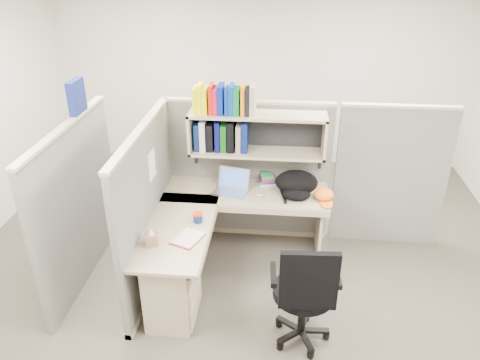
# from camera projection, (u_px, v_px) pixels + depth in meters

# --- Properties ---
(ground) EXTENTS (6.00, 6.00, 0.00)m
(ground) POSITION_uv_depth(u_px,v_px,m) (241.00, 280.00, 4.79)
(ground) COLOR #322F27
(ground) RESTS_ON ground
(room_shell) EXTENTS (6.00, 6.00, 6.00)m
(room_shell) POSITION_uv_depth(u_px,v_px,m) (241.00, 133.00, 4.05)
(room_shell) COLOR beige
(room_shell) RESTS_ON ground
(cubicle) EXTENTS (3.79, 1.84, 1.95)m
(cubicle) POSITION_uv_depth(u_px,v_px,m) (210.00, 180.00, 4.81)
(cubicle) COLOR #5C5D58
(cubicle) RESTS_ON ground
(desk) EXTENTS (1.74, 1.75, 0.73)m
(desk) POSITION_uv_depth(u_px,v_px,m) (195.00, 260.00, 4.38)
(desk) COLOR gray
(desk) RESTS_ON ground
(laptop) EXTENTS (0.42, 0.42, 0.25)m
(laptop) POSITION_uv_depth(u_px,v_px,m) (230.00, 183.00, 4.88)
(laptop) COLOR #B1B1B5
(laptop) RESTS_ON desk
(backpack) EXTENTS (0.47, 0.38, 0.26)m
(backpack) POSITION_uv_depth(u_px,v_px,m) (297.00, 185.00, 4.82)
(backpack) COLOR black
(backpack) RESTS_ON desk
(orange_cap) EXTENTS (0.25, 0.27, 0.11)m
(orange_cap) POSITION_uv_depth(u_px,v_px,m) (324.00, 194.00, 4.79)
(orange_cap) COLOR orange
(orange_cap) RESTS_ON desk
(snack_canister) EXTENTS (0.09, 0.09, 0.09)m
(snack_canister) POSITION_uv_depth(u_px,v_px,m) (198.00, 217.00, 4.41)
(snack_canister) COLOR navy
(snack_canister) RESTS_ON desk
(tissue_box) EXTENTS (0.14, 0.14, 0.17)m
(tissue_box) POSITION_uv_depth(u_px,v_px,m) (151.00, 236.00, 4.07)
(tissue_box) COLOR #9B7658
(tissue_box) RESTS_ON desk
(mouse) EXTENTS (0.09, 0.06, 0.03)m
(mouse) POSITION_uv_depth(u_px,v_px,m) (260.00, 195.00, 4.86)
(mouse) COLOR #93ACD1
(mouse) RESTS_ON desk
(paper_cup) EXTENTS (0.09, 0.09, 0.10)m
(paper_cup) POSITION_uv_depth(u_px,v_px,m) (242.00, 181.00, 5.08)
(paper_cup) COLOR white
(paper_cup) RESTS_ON desk
(book_stack) EXTENTS (0.20, 0.25, 0.10)m
(book_stack) POSITION_uv_depth(u_px,v_px,m) (267.00, 178.00, 5.13)
(book_stack) COLOR gray
(book_stack) RESTS_ON desk
(loose_paper) EXTENTS (0.29, 0.33, 0.00)m
(loose_paper) POSITION_uv_depth(u_px,v_px,m) (188.00, 238.00, 4.19)
(loose_paper) COLOR white
(loose_paper) RESTS_ON desk
(task_chair) EXTENTS (0.57, 0.53, 1.08)m
(task_chair) POSITION_uv_depth(u_px,v_px,m) (303.00, 309.00, 3.88)
(task_chair) COLOR black
(task_chair) RESTS_ON ground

